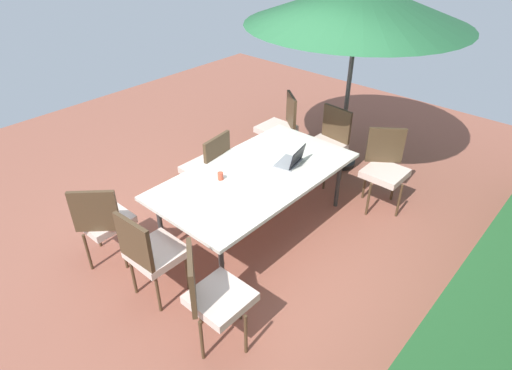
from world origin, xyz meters
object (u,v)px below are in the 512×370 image
Objects in this scene: chair_east at (151,251)px; chair_west at (328,141)px; dining_table at (256,177)px; chair_south at (209,166)px; chair_southeast at (103,219)px; laptop at (292,161)px; chair_northeast at (212,294)px; patio_umbrella at (359,3)px; chair_southwest at (280,125)px; cup at (220,176)px; chair_northwest at (385,166)px.

chair_west is at bearing -92.46° from chair_east.
chair_south reaches higher than dining_table.
chair_west is at bearing -148.93° from chair_southeast.
laptop is (1.06, 0.20, 0.23)m from chair_west.
chair_southeast is at bearing 40.69° from chair_northeast.
chair_west is 2.70× the size of laptop.
laptop is at bearing -98.45° from chair_east.
chair_west is at bearing 6.15° from patio_umbrella.
chair_west is at bearing 147.27° from chair_south.
chair_northeast is 3.26m from chair_southwest.
chair_northeast is 1.00× the size of chair_west.
dining_table is at bearing -33.27° from laptop.
dining_table is 2.33× the size of chair_east.
chair_west is (-0.02, 0.79, 0.00)m from chair_southwest.
cup is at bearing -83.12° from chair_east.
chair_east reaches higher than laptop.
chair_northeast is 1.00× the size of chair_southwest.
chair_northwest is 0.88m from chair_west.
cup is (-1.07, -0.18, 0.23)m from chair_east.
chair_east is at bearing 9.65° from cup.
chair_east and chair_west have the same top height.
chair_southwest is at bearing -160.69° from cup.
chair_southeast and chair_west have the same top height.
chair_east is 1.00× the size of chair_south.
chair_northeast is 1.00× the size of chair_south.
cup is at bearing -157.92° from chair_northwest.
chair_southwest reaches higher than cup.
chair_southwest is 1.00× the size of chair_south.
chair_south is 1.00× the size of chair_west.
laptop is 0.83m from cup.
laptop is at bearing -7.39° from chair_southwest.
chair_southwest is (0.48, -0.74, -1.65)m from patio_umbrella.
patio_umbrella is 2.82× the size of chair_northwest.
chair_northwest is 1.00× the size of chair_southwest.
cup is at bearing -2.98° from patio_umbrella.
chair_east is 2.97m from chair_southwest.
chair_northwest is at bearing 148.92° from cup.
chair_east is at bearing 137.45° from chair_southeast.
chair_southeast is at bearing -8.49° from chair_south.
chair_southeast is 1.26m from cup.
chair_south is (-1.39, -0.72, 0.00)m from chair_east.
chair_southeast is 1.00× the size of chair_west.
chair_east reaches higher than dining_table.
chair_northwest is at bearing 133.38° from laptop.
chair_south is 1.03m from laptop.
cup is (0.34, -0.20, 0.08)m from dining_table.
patio_umbrella is at bearing 112.60° from chair_northwest.
chair_northeast is 1.92m from laptop.
chair_east is at bearing -143.85° from chair_northwest.
chair_southwest is 2.70× the size of laptop.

